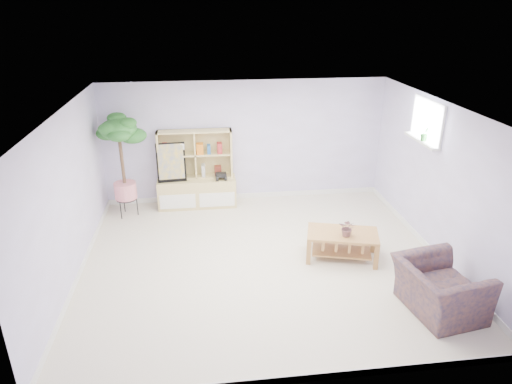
{
  "coord_description": "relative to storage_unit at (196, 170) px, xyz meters",
  "views": [
    {
      "loc": [
        -0.86,
        -6.11,
        3.77
      ],
      "look_at": [
        -0.03,
        0.51,
        0.96
      ],
      "focal_mm": 32.0,
      "sensor_mm": 36.0,
      "label": 1
    }
  ],
  "objects": [
    {
      "name": "window_sill",
      "position": [
        3.65,
        -1.64,
        0.93
      ],
      "size": [
        0.14,
        1.0,
        0.04
      ],
      "primitive_type": "cube",
      "color": "white",
      "rests_on": "walls"
    },
    {
      "name": "floor_tree",
      "position": [
        -1.32,
        -0.29,
        0.21
      ],
      "size": [
        0.75,
        0.75,
        1.93
      ],
      "primitive_type": null,
      "rotation": [
        0.0,
        0.0,
        -0.06
      ],
      "color": "#296831",
      "rests_on": "floor"
    },
    {
      "name": "coffee_table",
      "position": [
        2.24,
        -2.3,
        -0.53
      ],
      "size": [
        1.2,
        0.86,
        0.44
      ],
      "primitive_type": null,
      "rotation": [
        0.0,
        0.0,
        -0.27
      ],
      "color": "#A87033",
      "rests_on": "floor"
    },
    {
      "name": "storage_unit",
      "position": [
        0.0,
        0.0,
        0.0
      ],
      "size": [
        1.51,
        0.51,
        1.51
      ],
      "primitive_type": null,
      "color": "tan",
      "rests_on": "floor"
    },
    {
      "name": "poster",
      "position": [
        -0.46,
        -0.05,
        0.19
      ],
      "size": [
        0.55,
        0.17,
        0.75
      ],
      "primitive_type": null,
      "rotation": [
        0.0,
        0.0,
        0.09
      ],
      "color": "yellow",
      "rests_on": "storage_unit"
    },
    {
      "name": "sill_plant",
      "position": [
        3.65,
        -1.71,
        1.07
      ],
      "size": [
        0.16,
        0.15,
        0.24
      ],
      "primitive_type": "imported",
      "rotation": [
        0.0,
        0.0,
        0.34
      ],
      "color": "#296831",
      "rests_on": "window_sill"
    },
    {
      "name": "window",
      "position": [
        3.71,
        -1.64,
        1.25
      ],
      "size": [
        0.1,
        0.98,
        0.68
      ],
      "primitive_type": null,
      "color": "silver",
      "rests_on": "walls"
    },
    {
      "name": "baseboard",
      "position": [
        0.98,
        -2.24,
        -0.7
      ],
      "size": [
        5.5,
        5.0,
        0.1
      ],
      "primitive_type": null,
      "color": "white",
      "rests_on": "floor"
    },
    {
      "name": "walls",
      "position": [
        0.98,
        -2.24,
        0.45
      ],
      "size": [
        5.51,
        5.01,
        2.4
      ],
      "color": "#BDB2D7",
      "rests_on": "floor"
    },
    {
      "name": "table_plant",
      "position": [
        2.27,
        -2.41,
        -0.17
      ],
      "size": [
        0.33,
        0.31,
        0.28
      ],
      "primitive_type": "imported",
      "rotation": [
        0.0,
        0.0,
        -0.5
      ],
      "color": "#135C20",
      "rests_on": "coffee_table"
    },
    {
      "name": "floor",
      "position": [
        0.98,
        -2.24,
        -0.75
      ],
      "size": [
        5.5,
        5.0,
        0.01
      ],
      "primitive_type": "cube",
      "color": "beige",
      "rests_on": "ground"
    },
    {
      "name": "armchair",
      "position": [
        3.08,
        -3.75,
        -0.37
      ],
      "size": [
        1.06,
        1.18,
        0.77
      ],
      "primitive_type": "imported",
      "rotation": [
        0.0,
        0.0,
        1.73
      ],
      "color": "#19203F",
      "rests_on": "floor"
    },
    {
      "name": "toy_truck",
      "position": [
        0.48,
        -0.1,
        -0.11
      ],
      "size": [
        0.3,
        0.21,
        0.16
      ],
      "primitive_type": null,
      "rotation": [
        0.0,
        0.0,
        0.02
      ],
      "color": "black",
      "rests_on": "storage_unit"
    },
    {
      "name": "ceiling",
      "position": [
        0.98,
        -2.24,
        1.65
      ],
      "size": [
        5.5,
        5.0,
        0.01
      ],
      "primitive_type": "cube",
      "color": "silver",
      "rests_on": "walls"
    }
  ]
}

